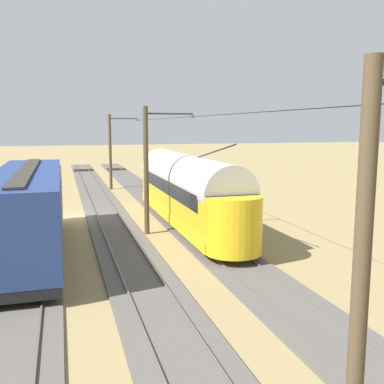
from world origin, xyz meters
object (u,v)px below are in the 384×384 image
Objects in this scene: catenary_pole_foreground at (111,150)px; catenary_pole_mid_near at (148,168)px; coach_far_siding at (29,209)px; catenary_pole_mid_far at (365,274)px; vintage_streetcar at (187,189)px.

catenary_pole_mid_near is at bearing 90.00° from catenary_pole_foreground.
coach_far_siding is 2.01× the size of catenary_pole_foreground.
coach_far_siding is 2.01× the size of catenary_pole_mid_far.
vintage_streetcar is 2.49× the size of catenary_pole_mid_far.
catenary_pole_foreground and catenary_pole_mid_near have the same top height.
coach_far_siding is 2.01× the size of catenary_pole_mid_near.
coach_far_siding is 6.68m from catenary_pole_mid_near.
catenary_pole_foreground is at bearing -90.00° from catenary_pole_mid_near.
catenary_pole_foreground is 1.00× the size of catenary_pole_mid_near.
catenary_pole_mid_near is (0.00, 18.31, 0.00)m from catenary_pole_foreground.
catenary_pole_mid_near is (-6.08, -2.29, 1.53)m from coach_far_siding.
coach_far_siding is 17.21m from catenary_pole_mid_far.
catenary_pole_foreground reaches higher than vintage_streetcar.
vintage_streetcar is 1.24× the size of coach_far_siding.
catenary_pole_foreground and catenary_pole_mid_far have the same top height.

